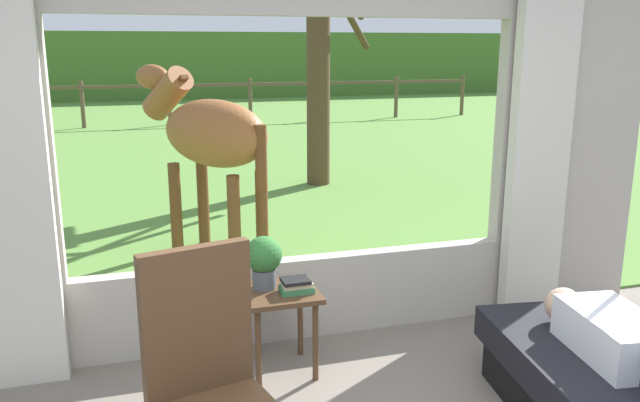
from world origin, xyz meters
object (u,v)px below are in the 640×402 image
pasture_tree (320,64)px  book_stack (296,285)px  rocking_chair (209,384)px  horse (209,134)px  potted_plant (264,259)px  side_table (280,305)px

pasture_tree → book_stack: bearing=-108.4°
rocking_chair → horse: (0.44, 3.29, 0.61)m
rocking_chair → potted_plant: rocking_chair is taller
potted_plant → horse: horse is taller
side_table → pasture_tree: (1.78, 5.02, 1.25)m
pasture_tree → horse: bearing=-124.5°
potted_plant → rocking_chair: bearing=-113.5°
side_table → pasture_tree: pasture_tree is taller
side_table → pasture_tree: size_ratio=0.16×
rocking_chair → pasture_tree: 6.56m
horse → pasture_tree: (1.88, 2.74, 0.52)m
horse → side_table: bearing=-118.4°
rocking_chair → book_stack: size_ratio=5.79×
book_stack → potted_plant: bearing=144.8°
book_stack → horse: (-0.19, 2.34, 0.59)m
book_stack → pasture_tree: (1.69, 5.08, 1.11)m
side_table → book_stack: size_ratio=2.69×
side_table → potted_plant: potted_plant is taller
rocking_chair → pasture_tree: (2.32, 6.03, 1.13)m
rocking_chair → pasture_tree: pasture_tree is taller
horse → pasture_tree: bearing=24.6°
side_table → potted_plant: 0.29m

